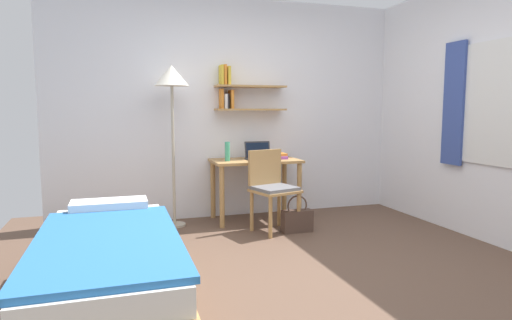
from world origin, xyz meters
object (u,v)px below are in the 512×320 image
(desk_chair, at_px, (272,186))
(book_stack, at_px, (280,156))
(bed, at_px, (109,267))
(standing_lamp, at_px, (172,86))
(laptop, at_px, (259,155))
(water_bottle, at_px, (227,151))
(handbag, at_px, (297,220))
(desk, at_px, (255,171))

(desk_chair, xyz_separation_m, book_stack, (0.29, 0.53, 0.26))
(bed, distance_m, standing_lamp, 2.34)
(laptop, relative_size, book_stack, 1.32)
(water_bottle, bearing_deg, handbag, -43.83)
(desk_chair, bearing_deg, book_stack, 61.38)
(standing_lamp, bearing_deg, desk, 0.33)
(water_bottle, bearing_deg, bed, -125.35)
(desk_chair, relative_size, handbag, 2.19)
(book_stack, relative_size, handbag, 0.60)
(desk, bearing_deg, bed, -131.32)
(bed, relative_size, handbag, 5.13)
(handbag, bearing_deg, book_stack, 85.69)
(bed, bearing_deg, handbag, 32.52)
(laptop, height_order, handbag, laptop)
(bed, distance_m, laptop, 2.53)
(book_stack, bearing_deg, desk_chair, -118.62)
(desk_chair, distance_m, handbag, 0.45)
(bed, height_order, handbag, bed)
(laptop, bearing_deg, water_bottle, -170.40)
(desk_chair, distance_m, standing_lamp, 1.52)
(desk, xyz_separation_m, book_stack, (0.31, 0.02, 0.16))
(laptop, height_order, book_stack, laptop)
(standing_lamp, bearing_deg, handbag, -27.56)
(standing_lamp, bearing_deg, laptop, 1.21)
(desk, relative_size, water_bottle, 4.64)
(standing_lamp, distance_m, laptop, 1.26)
(handbag, bearing_deg, laptop, 108.42)
(book_stack, bearing_deg, desk, -176.00)
(desk_chair, xyz_separation_m, standing_lamp, (-0.97, 0.50, 1.06))
(bed, distance_m, water_bottle, 2.26)
(bed, height_order, desk_chair, desk_chair)
(bed, xyz_separation_m, water_bottle, (1.26, 1.78, 0.58))
(standing_lamp, distance_m, water_bottle, 0.94)
(bed, bearing_deg, standing_lamp, 70.03)
(water_bottle, distance_m, book_stack, 0.67)
(book_stack, height_order, handbag, book_stack)
(standing_lamp, relative_size, book_stack, 7.41)
(laptop, distance_m, handbag, 0.94)
(desk, relative_size, standing_lamp, 0.57)
(laptop, height_order, water_bottle, water_bottle)
(bed, bearing_deg, laptop, 48.12)
(bed, relative_size, laptop, 6.44)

